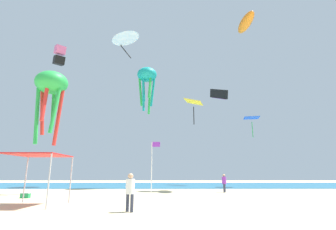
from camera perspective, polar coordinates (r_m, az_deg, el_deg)
name	(u,v)px	position (r m, az deg, el deg)	size (l,w,h in m)	color
ground	(172,206)	(14.14, 0.84, -19.87)	(110.00, 110.00, 0.10)	beige
ocean_strip	(168,185)	(39.54, -0.02, -15.56)	(110.00, 21.15, 0.03)	#1E6B93
canopy_tent	(39,157)	(15.32, -27.26, -8.53)	(2.69, 2.87, 2.61)	#B2B2B7
person_near_tent	(130,189)	(11.54, -8.57, -16.23)	(0.38, 0.38, 1.62)	#33384C
person_leftmost	(224,182)	(23.92, 12.60, -14.50)	(0.38, 0.40, 1.61)	#33384C
banner_flag	(153,164)	(17.92, -3.51, -10.97)	(0.61, 0.06, 3.82)	silver
cooler_box	(25,195)	(20.38, -29.60, -15.56)	(0.57, 0.37, 0.35)	#1E8C4C
kite_octopus_teal	(147,77)	(32.86, -4.79, 8.58)	(3.49, 3.49, 5.95)	teal
kite_diamond_blue	(252,119)	(35.94, 18.41, -0.83)	(2.35, 2.35, 2.72)	blue
kite_inflatable_orange	(246,23)	(34.07, 17.20, 19.37)	(1.52, 4.39, 1.55)	orange
kite_delta_white	(125,36)	(40.71, -9.72, 17.14)	(4.93, 4.89, 3.66)	white
kite_parafoil_black	(219,94)	(42.84, 11.39, 4.68)	(2.08, 4.77, 3.04)	black
kite_box_pink	(59,55)	(35.34, -23.38, 12.31)	(1.75, 1.78, 2.67)	pink
kite_octopus_green	(51,86)	(24.82, -24.95, 5.90)	(2.81, 2.81, 6.58)	green
kite_diamond_yellow	(194,103)	(27.11, 5.80, 2.70)	(2.25, 2.29, 2.74)	yellow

